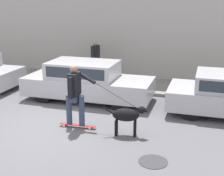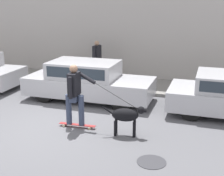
{
  "view_description": "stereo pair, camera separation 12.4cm",
  "coord_description": "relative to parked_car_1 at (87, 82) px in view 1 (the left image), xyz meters",
  "views": [
    {
      "loc": [
        4.03,
        -7.12,
        3.43
      ],
      "look_at": [
        1.29,
        1.08,
        0.95
      ],
      "focal_mm": 50.0,
      "sensor_mm": 36.0,
      "label": 1
    },
    {
      "loc": [
        4.14,
        -7.08,
        3.43
      ],
      "look_at": [
        1.29,
        1.08,
        0.95
      ],
      "focal_mm": 50.0,
      "sensor_mm": 36.0,
      "label": 2
    }
  ],
  "objects": [
    {
      "name": "pedestrian_with_bag",
      "position": [
        -0.64,
        2.44,
        0.35
      ],
      "size": [
        0.24,
        0.74,
        1.64
      ],
      "rotation": [
        0.0,
        0.0,
        3.12
      ],
      "color": "brown",
      "rests_on": "sidewalk_curb"
    },
    {
      "name": "ground_plane",
      "position": [
        0.11,
        -2.54,
        -0.66
      ],
      "size": [
        36.0,
        36.0,
        0.0
      ],
      "primitive_type": "plane",
      "color": "slate"
    },
    {
      "name": "back_wall",
      "position": [
        0.11,
        3.46,
        2.11
      ],
      "size": [
        32.0,
        0.3,
        5.54
      ],
      "color": "#B2ADA8",
      "rests_on": "ground_plane"
    },
    {
      "name": "sidewalk_curb",
      "position": [
        0.11,
        2.21,
        -0.6
      ],
      "size": [
        30.0,
        2.17,
        0.11
      ],
      "color": "gray",
      "rests_on": "ground_plane"
    },
    {
      "name": "manhole_cover",
      "position": [
        3.06,
        -3.59,
        -0.65
      ],
      "size": [
        0.65,
        0.65,
        0.01
      ],
      "color": "#38383D",
      "rests_on": "ground_plane"
    },
    {
      "name": "parked_car_1",
      "position": [
        0.0,
        0.0,
        0.0
      ],
      "size": [
        4.48,
        1.81,
        1.36
      ],
      "rotation": [
        0.0,
        0.0,
        0.03
      ],
      "color": "black",
      "rests_on": "ground_plane"
    },
    {
      "name": "dog",
      "position": [
        2.13,
        -2.43,
        -0.12
      ],
      "size": [
        1.13,
        0.46,
        0.81
      ],
      "rotation": [
        0.0,
        0.0,
        0.19
      ],
      "color": "black",
      "rests_on": "ground_plane"
    },
    {
      "name": "skateboarder",
      "position": [
        0.67,
        -2.39,
        0.34
      ],
      "size": [
        2.32,
        0.64,
        1.77
      ],
      "rotation": [
        0.0,
        0.0,
        0.08
      ],
      "color": "beige",
      "rests_on": "ground_plane"
    }
  ]
}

